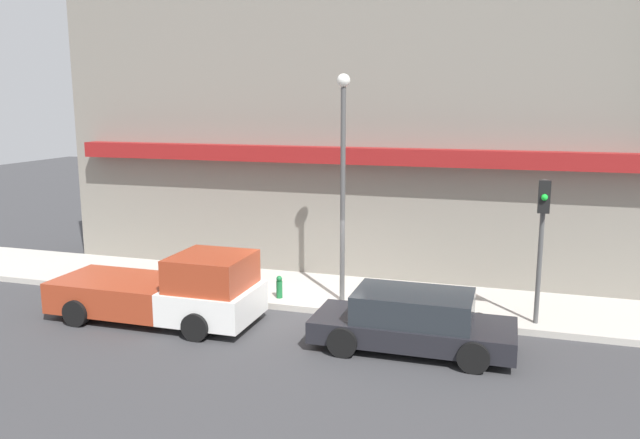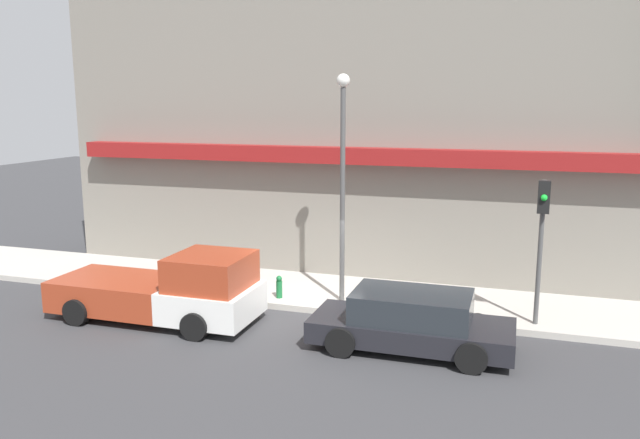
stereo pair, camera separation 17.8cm
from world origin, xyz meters
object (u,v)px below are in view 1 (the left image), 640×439
(pickup_truck, at_px, (169,291))
(street_lamp, at_px, (343,164))
(parked_car, at_px, (413,321))
(traffic_light, at_px, (542,226))
(fire_hydrant, at_px, (279,287))

(pickup_truck, xyz_separation_m, street_lamp, (4.04, 2.51, 3.21))
(parked_car, height_order, street_lamp, street_lamp)
(parked_car, distance_m, street_lamp, 4.82)
(street_lamp, bearing_deg, traffic_light, -4.39)
(street_lamp, bearing_deg, parked_car, -46.43)
(pickup_truck, bearing_deg, traffic_light, 12.92)
(pickup_truck, height_order, street_lamp, street_lamp)
(pickup_truck, height_order, fire_hydrant, pickup_truck)
(pickup_truck, relative_size, street_lamp, 0.88)
(parked_car, xyz_separation_m, fire_hydrant, (-4.17, 2.21, -0.18))
(street_lamp, xyz_separation_m, traffic_light, (5.19, -0.40, -1.33))
(pickup_truck, bearing_deg, fire_hydrant, 44.33)
(fire_hydrant, bearing_deg, street_lamp, 9.67)
(parked_car, height_order, traffic_light, traffic_light)
(parked_car, xyz_separation_m, street_lamp, (-2.39, 2.51, 3.35))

